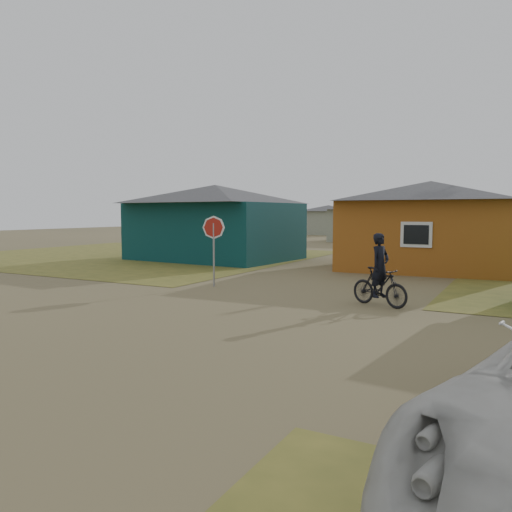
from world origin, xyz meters
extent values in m
plane|color=olive|center=(0.00, 0.00, 0.00)|extent=(120.00, 120.00, 0.00)
cube|color=olive|center=(-14.00, 13.00, 0.01)|extent=(20.00, 18.00, 0.00)
cube|color=#093032|center=(-8.50, 13.50, 1.50)|extent=(8.40, 6.54, 3.00)
pyramid|color=#3E3E40|center=(-8.50, 13.50, 3.50)|extent=(8.93, 7.08, 1.00)
cube|color=#9C5518|center=(2.50, 14.00, 1.50)|extent=(7.21, 6.24, 3.00)
pyramid|color=#3E3E40|center=(2.50, 14.00, 3.45)|extent=(7.72, 6.76, 0.90)
cube|color=silver|center=(2.50, 10.97, 1.65)|extent=(1.20, 0.06, 1.00)
cube|color=black|center=(2.50, 10.94, 1.65)|extent=(0.95, 0.04, 0.75)
cube|color=gray|center=(-6.00, 34.00, 1.40)|extent=(6.49, 5.60, 2.80)
pyramid|color=#3E3E40|center=(-6.00, 34.00, 3.20)|extent=(7.04, 6.15, 0.80)
cube|color=gray|center=(-14.00, 46.00, 1.35)|extent=(5.75, 5.28, 2.70)
pyramid|color=#3E3E40|center=(-14.00, 46.00, 3.05)|extent=(6.28, 5.81, 0.70)
cylinder|color=gray|center=(-2.99, 4.95, 1.08)|extent=(0.06, 0.06, 2.15)
imported|color=black|center=(2.87, 4.06, 0.52)|extent=(1.79, 1.09, 1.04)
imported|color=black|center=(2.87, 4.06, 1.10)|extent=(0.61, 0.73, 1.71)
camera|label=1|loc=(6.25, -9.14, 2.49)|focal=35.00mm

